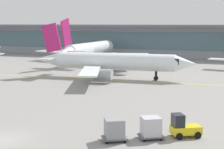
% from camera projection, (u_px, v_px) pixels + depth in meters
% --- Properties ---
extents(ground_plane, '(400.00, 400.00, 0.00)m').
position_uv_depth(ground_plane, '(4.00, 140.00, 31.10)').
color(ground_plane, gray).
extents(taxiway_centreline_stripe, '(109.79, 7.45, 0.01)m').
position_uv_depth(taxiway_centreline_stripe, '(110.00, 80.00, 63.55)').
color(taxiway_centreline_stripe, yellow).
rests_on(taxiway_centreline_stripe, ground_plane).
extents(terminal_concourse, '(205.15, 11.00, 9.60)m').
position_uv_depth(terminal_concourse, '(175.00, 41.00, 105.43)').
color(terminal_concourse, '#8C939E').
rests_on(terminal_concourse, ground_plane).
extents(gate_airplane_1, '(31.34, 33.58, 11.16)m').
position_uv_depth(gate_airplane_1, '(90.00, 49.00, 92.13)').
color(gate_airplane_1, white).
rests_on(gate_airplane_1, ground_plane).
extents(taxiing_regional_jet, '(30.59, 28.39, 10.13)m').
position_uv_depth(taxiing_regional_jet, '(112.00, 62.00, 65.08)').
color(taxiing_regional_jet, white).
rests_on(taxiing_regional_jet, ground_plane).
extents(baggage_tug, '(2.95, 2.57, 2.10)m').
position_uv_depth(baggage_tug, '(183.00, 127.00, 31.72)').
color(baggage_tug, yellow).
rests_on(baggage_tug, ground_plane).
extents(cargo_dolly_lead, '(2.62, 2.45, 1.94)m').
position_uv_depth(cargo_dolly_lead, '(151.00, 127.00, 31.16)').
color(cargo_dolly_lead, '#595B60').
rests_on(cargo_dolly_lead, ground_plane).
extents(cargo_dolly_trailing, '(2.62, 2.45, 1.94)m').
position_uv_depth(cargo_dolly_trailing, '(114.00, 129.00, 30.58)').
color(cargo_dolly_trailing, '#595B60').
rests_on(cargo_dolly_trailing, ground_plane).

